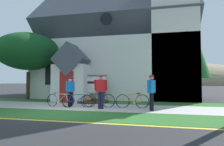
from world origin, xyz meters
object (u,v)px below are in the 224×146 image
Objects in this scene: bicycle_silver at (60,100)px; roadside_conifer at (187,42)px; bicycle_yellow at (99,100)px; cyclist_in_green_jersey at (70,89)px; bicycle_red at (132,101)px; cyclist_in_yellow_jersey at (101,89)px; cyclist_in_red_jersey at (151,89)px; bicycle_white at (77,101)px; yard_deciduous_tree at (29,52)px; church_sign at (93,84)px.

roadside_conifer reaches higher than bicycle_silver.
bicycle_yellow is 1.76m from cyclist_in_green_jersey.
bicycle_red is 1.07× the size of cyclist_in_green_jersey.
cyclist_in_green_jersey is (0.49, 0.30, 0.60)m from bicycle_silver.
cyclist_in_red_jersey is (2.57, 0.02, -0.02)m from cyclist_in_yellow_jersey.
roadside_conifer is at bearing 40.28° from bicycle_silver.
bicycle_red is at bearing 2.27° from bicycle_yellow.
bicycle_white is 7.18m from yard_deciduous_tree.
cyclist_in_green_jersey is (-0.50, 0.16, 0.61)m from bicycle_white.
bicycle_silver is 2.19m from bicycle_yellow.
church_sign is 1.15× the size of bicycle_red.
bicycle_silver is at bearing 177.77° from cyclist_in_red_jersey.
yard_deciduous_tree reaches higher than bicycle_red.
bicycle_yellow is at bearing 167.83° from cyclist_in_red_jersey.
yard_deciduous_tree reaches higher than cyclist_in_red_jersey.
bicycle_silver is 0.97× the size of bicycle_yellow.
cyclist_in_yellow_jersey is 1.06× the size of cyclist_in_green_jersey.
cyclist_in_yellow_jersey is at bearing -155.78° from bicycle_red.
cyclist_in_green_jersey is (-1.94, 0.51, -0.08)m from cyclist_in_yellow_jersey.
bicycle_white is 10.47m from roadside_conifer.
cyclist_in_yellow_jersey is 9.54m from roadside_conifer.
cyclist_in_yellow_jersey is at bearing -179.61° from cyclist_in_red_jersey.
bicycle_yellow is 1.04× the size of cyclist_in_red_jersey.
yard_deciduous_tree reaches higher than church_sign.
cyclist_in_green_jersey reaches higher than bicycle_white.
cyclist_in_green_jersey reaches higher than bicycle_red.
roadside_conifer is (6.96, 3.76, 3.46)m from church_sign.
bicycle_silver is 1.06× the size of cyclist_in_green_jersey.
bicycle_red is 1.01× the size of cyclist_in_yellow_jersey.
church_sign reaches higher than bicycle_silver.
yard_deciduous_tree is (-12.40, -3.41, -0.92)m from roadside_conifer.
cyclist_in_green_jersey is (-1.65, -0.12, 0.59)m from bicycle_yellow.
bicycle_silver is at bearing 175.02° from cyclist_in_yellow_jersey.
bicycle_yellow is 0.35× the size of yard_deciduous_tree.
bicycle_red reaches higher than bicycle_silver.
cyclist_in_yellow_jersey reaches higher than cyclist_in_green_jersey.
cyclist_in_red_jersey reaches higher than bicycle_silver.
roadside_conifer reaches higher than yard_deciduous_tree.
yard_deciduous_tree is (-5.45, 0.34, 2.53)m from church_sign.
cyclist_in_yellow_jersey is (1.47, -3.16, -0.16)m from church_sign.
church_sign is 1.16× the size of cyclist_in_yellow_jersey.
cyclist_in_red_jersey is at bearing -20.19° from yard_deciduous_tree.
church_sign is at bearing 141.09° from bicycle_red.
cyclist_in_red_jersey reaches higher than bicycle_white.
church_sign reaches higher than cyclist_in_yellow_jersey.
yard_deciduous_tree is at bearing -164.62° from roadside_conifer.
bicycle_yellow is (2.14, 0.42, 0.01)m from bicycle_silver.
roadside_conifer is at bearing 47.45° from bicycle_yellow.
bicycle_silver is 1.01× the size of cyclist_in_red_jersey.
yard_deciduous_tree reaches higher than bicycle_white.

